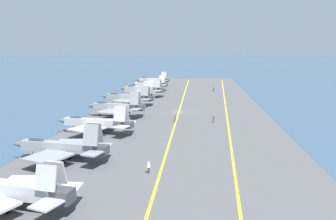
% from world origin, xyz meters
% --- Properties ---
extents(ground_plane, '(2000.00, 2000.00, 0.00)m').
position_xyz_m(ground_plane, '(0.00, 0.00, 0.00)').
color(ground_plane, '#334C66').
extents(carrier_deck, '(209.58, 47.44, 0.40)m').
position_xyz_m(carrier_deck, '(0.00, 0.00, 0.20)').
color(carrier_deck, '#4C4C4F').
rests_on(carrier_deck, ground).
extents(deck_stripe_foul_line, '(188.39, 9.97, 0.01)m').
position_xyz_m(deck_stripe_foul_line, '(0.00, -13.05, 0.40)').
color(deck_stripe_foul_line, yellow).
rests_on(deck_stripe_foul_line, carrier_deck).
extents(deck_stripe_centerline, '(188.62, 0.36, 0.01)m').
position_xyz_m(deck_stripe_centerline, '(0.00, 0.00, 0.40)').
color(deck_stripe_centerline, yellow).
rests_on(deck_stripe_centerline, carrier_deck).
extents(parked_jet_nearest, '(12.09, 16.86, 5.78)m').
position_xyz_m(parked_jet_nearest, '(-61.24, 15.71, 2.64)').
color(parked_jet_nearest, '#A8AAAF').
rests_on(parked_jet_nearest, carrier_deck).
extents(parked_jet_second, '(13.83, 16.65, 6.35)m').
position_xyz_m(parked_jet_second, '(-44.64, 16.01, 2.72)').
color(parked_jet_second, gray).
rests_on(parked_jet_second, carrier_deck).
extents(parked_jet_third, '(13.35, 17.29, 6.19)m').
position_xyz_m(parked_jet_third, '(-26.86, 15.63, 2.77)').
color(parked_jet_third, '#A8AAAF').
rests_on(parked_jet_third, carrier_deck).
extents(parked_jet_fourth, '(13.76, 15.45, 6.74)m').
position_xyz_m(parked_jet_fourth, '(-8.93, 15.46, 3.05)').
color(parked_jet_fourth, gray).
rests_on(parked_jet_fourth, carrier_deck).
extents(parked_jet_fifth, '(12.11, 17.33, 5.99)m').
position_xyz_m(parked_jet_fifth, '(10.00, 16.40, 2.77)').
color(parked_jet_fifth, gray).
rests_on(parked_jet_fifth, carrier_deck).
extents(parked_jet_sixth, '(13.01, 17.18, 6.34)m').
position_xyz_m(parked_jet_sixth, '(29.30, 14.84, 3.02)').
color(parked_jet_sixth, '#93999E').
rests_on(parked_jet_sixth, carrier_deck).
extents(parked_jet_seventh, '(12.90, 15.36, 6.33)m').
position_xyz_m(parked_jet_seventh, '(46.86, 14.47, 3.02)').
color(parked_jet_seventh, '#A8AAAF').
rests_on(parked_jet_seventh, carrier_deck).
extents(parked_jet_eighth, '(13.81, 16.01, 6.40)m').
position_xyz_m(parked_jet_eighth, '(65.37, 15.68, 3.00)').
color(parked_jet_eighth, '#9EA3A8').
rests_on(parked_jet_eighth, carrier_deck).
extents(crew_white_vest, '(0.30, 0.41, 1.75)m').
position_xyz_m(crew_white_vest, '(-48.93, 1.59, 1.36)').
color(crew_white_vest, '#383328').
rests_on(crew_white_vest, carrier_deck).
extents(crew_red_vest, '(0.43, 0.46, 1.75)m').
position_xyz_m(crew_red_vest, '(-13.76, -8.96, 1.36)').
color(crew_red_vest, '#4C473D').
rests_on(crew_red_vest, carrier_deck).
extents(crew_blue_vest, '(0.42, 0.46, 1.73)m').
position_xyz_m(crew_blue_vest, '(47.52, -11.55, 1.35)').
color(crew_blue_vest, '#232328').
rests_on(crew_blue_vest, carrier_deck).
extents(crew_brown_vest, '(0.42, 0.46, 1.73)m').
position_xyz_m(crew_brown_vest, '(-13.65, 0.18, 1.35)').
color(crew_brown_vest, '#232328').
rests_on(crew_brown_vest, carrier_deck).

